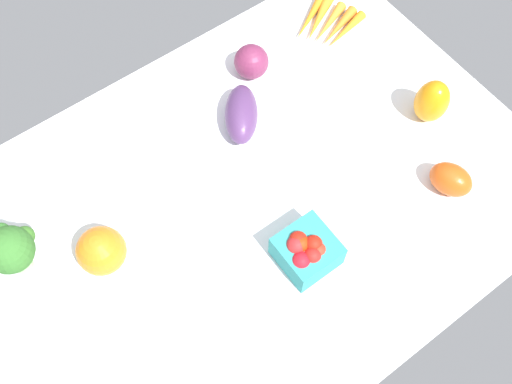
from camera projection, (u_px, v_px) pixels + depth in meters
The scene contains 9 objects.
tablecloth at pixel (256, 199), 109.55cm from camera, with size 104.00×76.00×2.00cm, color white.
berry_basket at pixel (306, 251), 99.91cm from camera, with size 9.35×9.35×7.23cm.
bell_pepper_orange at pixel (432, 101), 112.47cm from camera, with size 6.48×6.48×9.83cm, color orange.
roma_tomato at pixel (451, 179), 107.04cm from camera, with size 7.90×5.80×5.80cm, color #D54F15.
carrot_bunch at pixel (326, 23), 126.43cm from camera, with size 16.62×14.30×2.51cm.
red_onion_center at pixel (251, 62), 118.63cm from camera, with size 7.01×7.01×7.01cm, color #75294C.
heirloom_tomato_orange at pixel (101, 251), 99.31cm from camera, with size 8.44×8.44×8.44cm, color orange.
broccoli_head at pixel (11, 249), 96.75cm from camera, with size 8.73×8.79×11.17cm.
eggplant at pixel (241, 114), 113.25cm from camera, with size 13.05×6.32×6.32cm, color #543264.
Camera 1 is at (-28.92, -39.47, 99.02)cm, focal length 41.65 mm.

